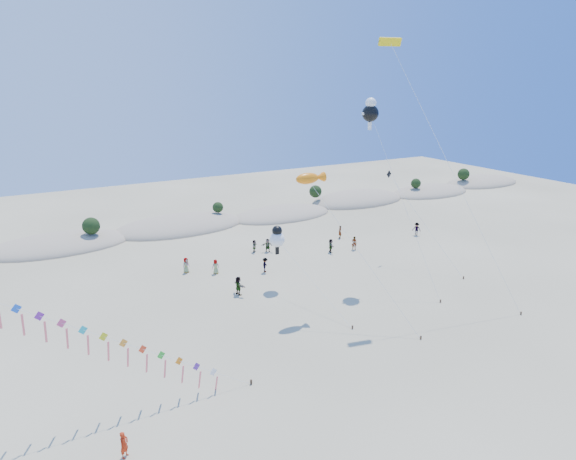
{
  "coord_description": "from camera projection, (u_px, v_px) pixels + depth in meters",
  "views": [
    {
      "loc": [
        -18.35,
        -20.43,
        20.19
      ],
      "look_at": [
        0.63,
        14.0,
        8.02
      ],
      "focal_mm": 30.0,
      "sensor_mm": 36.0,
      "label": 1
    }
  ],
  "objects": [
    {
      "name": "ground",
      "position": [
        382.0,
        403.0,
        31.52
      ],
      "size": [
        160.0,
        160.0,
        0.0
      ],
      "primitive_type": "plane",
      "color": "gray",
      "rests_on": "ground"
    },
    {
      "name": "dune_ridge",
      "position": [
        187.0,
        226.0,
        69.74
      ],
      "size": [
        145.3,
        11.49,
        5.57
      ],
      "color": "gray",
      "rests_on": "ground"
    },
    {
      "name": "fish_kite",
      "position": [
        311.0,
        179.0,
        42.01
      ],
      "size": [
        6.13,
        10.58,
        12.6
      ],
      "color": "#3F2D1E",
      "rests_on": "ground"
    },
    {
      "name": "cartoon_kite_low",
      "position": [
        277.0,
        238.0,
        48.04
      ],
      "size": [
        2.24,
        11.88,
        6.49
      ],
      "color": "#3F2D1E",
      "rests_on": "ground"
    },
    {
      "name": "cartoon_kite_high",
      "position": [
        371.0,
        112.0,
        47.6
      ],
      "size": [
        3.18,
        10.25,
        18.69
      ],
      "color": "#3F2D1E",
      "rests_on": "ground"
    },
    {
      "name": "parafoil_kite",
      "position": [
        394.0,
        50.0,
        40.9
      ],
      "size": [
        9.81,
        10.37,
        23.77
      ],
      "color": "#3F2D1E",
      "rests_on": "ground"
    },
    {
      "name": "dark_kite",
      "position": [
        411.0,
        205.0,
        54.32
      ],
      "size": [
        3.01,
        10.22,
        10.37
      ],
      "color": "#3F2D1E",
      "rests_on": "ground"
    },
    {
      "name": "flyer_foreground",
      "position": [
        124.0,
        445.0,
        26.8
      ],
      "size": [
        0.7,
        0.68,
        1.62
      ],
      "primitive_type": "imported",
      "rotation": [
        0.0,
        0.0,
        0.73
      ],
      "color": "#B8280E",
      "rests_on": "ground"
    },
    {
      "name": "beachgoers",
      "position": [
        292.0,
        253.0,
        56.65
      ],
      "size": [
        32.84,
        12.17,
        1.89
      ],
      "color": "slate",
      "rests_on": "ground"
    }
  ]
}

